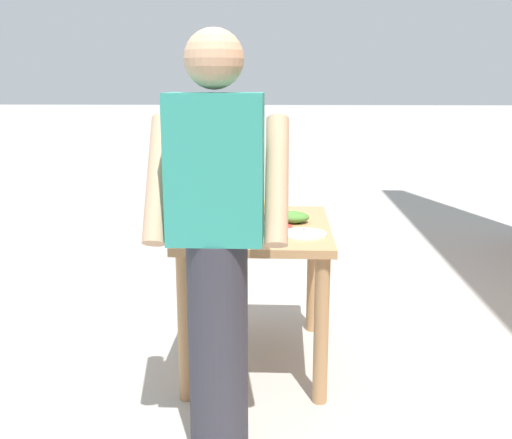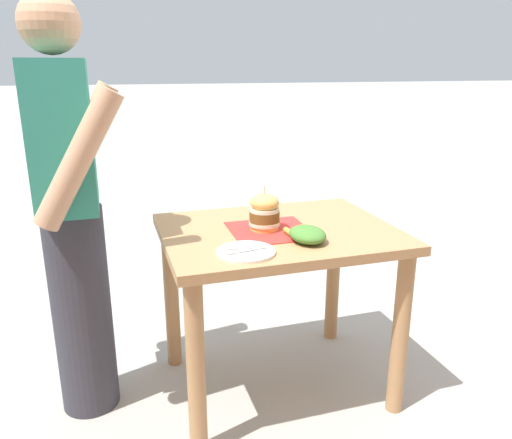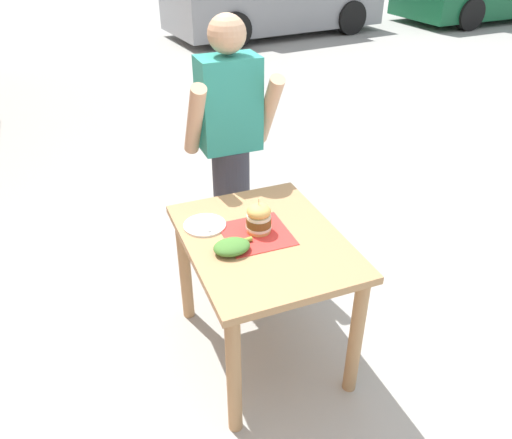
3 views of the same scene
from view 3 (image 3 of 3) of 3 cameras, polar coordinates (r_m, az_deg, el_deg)
The scene contains 8 objects.
ground_plane at distance 2.99m, azimuth 0.74°, elevation -14.43°, with size 80.00×80.00×0.00m, color #ADAAA3.
patio_table at distance 2.57m, azimuth 0.83°, elevation -4.78°, with size 0.76×0.98×0.77m.
serving_paper at distance 2.52m, azimuth 0.06°, elevation -1.65°, with size 0.33×0.33×0.00m, color red.
sandwich at distance 2.50m, azimuth 0.30°, elevation 0.15°, with size 0.13×0.13×0.19m.
pickle_spear at distance 2.44m, azimuth -1.48°, elevation -2.48°, with size 0.02×0.02×0.09m, color #8EA83D.
side_plate_with_forks at distance 2.59m, azimuth -5.88°, elevation -0.64°, with size 0.22×0.22×0.02m.
side_salad at distance 2.38m, azimuth -2.78°, elevation -3.13°, with size 0.18×0.14×0.06m, color #477F33.
diner_across_table at distance 3.15m, azimuth -2.93°, elevation 7.93°, with size 0.55×0.35×1.69m.
Camera 3 is at (-0.80, -1.90, 2.16)m, focal length 35.00 mm.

